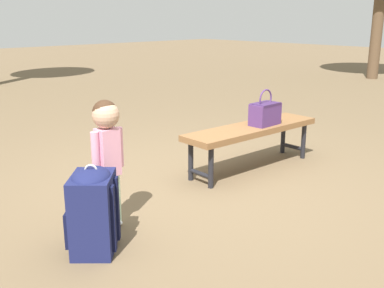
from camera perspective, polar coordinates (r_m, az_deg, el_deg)
The scene contains 5 objects.
ground_plane at distance 4.27m, azimuth 1.29°, elevation -5.36°, with size 40.00×40.00×0.00m, color brown.
park_bench at distance 4.72m, azimuth 7.41°, elevation 1.55°, with size 1.62×0.47×0.45m.
handbag at distance 4.75m, azimuth 9.02°, elevation 3.84°, with size 0.32×0.19×0.37m.
child_standing at distance 3.36m, azimuth -10.45°, elevation 0.01°, with size 0.26×0.20×0.96m.
backpack_large at distance 3.13m, azimuth -12.16°, elevation -7.76°, with size 0.44×0.44×0.61m.
Camera 1 is at (2.81, 2.83, 1.53)m, focal length 43.14 mm.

